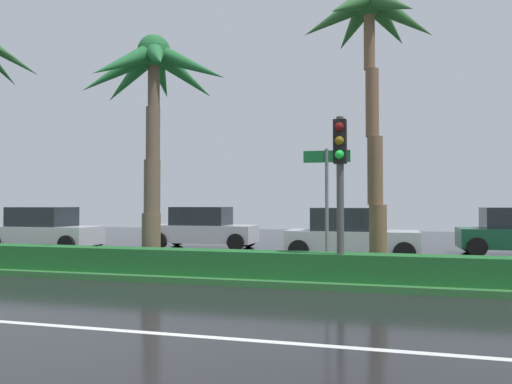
# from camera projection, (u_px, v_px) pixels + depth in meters

# --- Properties ---
(ground_plane) EXTENTS (90.00, 42.00, 0.10)m
(ground_plane) POSITION_uv_depth(u_px,v_px,m) (267.00, 271.00, 13.76)
(ground_plane) COLOR black
(near_lane_divider_stripe) EXTENTS (81.00, 0.14, 0.01)m
(near_lane_divider_stripe) POSITION_uv_depth(u_px,v_px,m) (153.00, 333.00, 7.00)
(near_lane_divider_stripe) COLOR white
(near_lane_divider_stripe) RESTS_ON ground_plane
(median_strip) EXTENTS (85.50, 4.00, 0.15)m
(median_strip) POSITION_uv_depth(u_px,v_px,m) (258.00, 272.00, 12.80)
(median_strip) COLOR #2D6B33
(median_strip) RESTS_ON ground_plane
(median_hedge) EXTENTS (76.50, 0.70, 0.60)m
(median_hedge) POSITION_uv_depth(u_px,v_px,m) (243.00, 264.00, 11.45)
(median_hedge) COLOR #1E6028
(median_hedge) RESTS_ON median_strip
(palm_tree_centre_left) EXTENTS (4.20, 4.24, 6.36)m
(palm_tree_centre_left) POSITION_uv_depth(u_px,v_px,m) (153.00, 84.00, 13.39)
(palm_tree_centre_left) COLOR brown
(palm_tree_centre_left) RESTS_ON median_strip
(palm_tree_centre) EXTENTS (3.46, 3.33, 7.29)m
(palm_tree_centre) POSITION_uv_depth(u_px,v_px,m) (370.00, 37.00, 12.16)
(palm_tree_centre) COLOR brown
(palm_tree_centre) RESTS_ON median_strip
(traffic_signal_median_right) EXTENTS (0.28, 0.43, 3.62)m
(traffic_signal_median_right) POSITION_uv_depth(u_px,v_px,m) (340.00, 168.00, 10.69)
(traffic_signal_median_right) COLOR #4C4C47
(traffic_signal_median_right) RESTS_ON median_strip
(street_name_sign) EXTENTS (1.10, 0.08, 3.00)m
(street_name_sign) POSITION_uv_depth(u_px,v_px,m) (327.00, 194.00, 11.44)
(street_name_sign) COLOR slate
(street_name_sign) RESTS_ON median_strip
(car_in_traffic_leading) EXTENTS (4.30, 2.02, 1.72)m
(car_in_traffic_leading) POSITION_uv_depth(u_px,v_px,m) (44.00, 230.00, 19.46)
(car_in_traffic_leading) COLOR silver
(car_in_traffic_leading) RESTS_ON ground_plane
(car_in_traffic_second) EXTENTS (4.30, 2.02, 1.72)m
(car_in_traffic_second) POSITION_uv_depth(u_px,v_px,m) (204.00, 228.00, 20.50)
(car_in_traffic_second) COLOR silver
(car_in_traffic_second) RESTS_ON ground_plane
(car_in_traffic_third) EXTENTS (4.30, 2.02, 1.72)m
(car_in_traffic_third) POSITION_uv_depth(u_px,v_px,m) (350.00, 234.00, 16.35)
(car_in_traffic_third) COLOR silver
(car_in_traffic_third) RESTS_ON ground_plane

